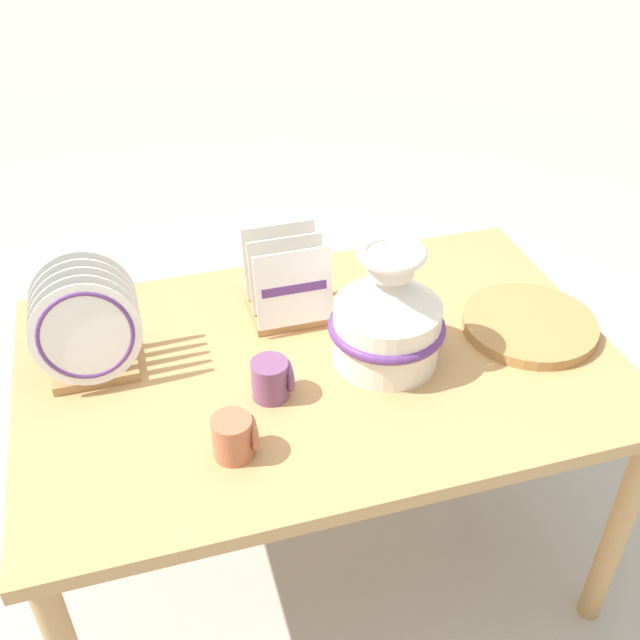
# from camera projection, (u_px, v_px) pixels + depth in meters

# --- Properties ---
(ground_plane) EXTENTS (14.00, 14.00, 0.00)m
(ground_plane) POSITION_uv_depth(u_px,v_px,m) (320.00, 549.00, 2.13)
(ground_plane) COLOR #B2ADA3
(display_table) EXTENTS (1.35, 0.87, 0.70)m
(display_table) POSITION_uv_depth(u_px,v_px,m) (320.00, 384.00, 1.76)
(display_table) COLOR tan
(display_table) RESTS_ON ground_plane
(ceramic_vase) EXTENTS (0.26, 0.26, 0.29)m
(ceramic_vase) POSITION_uv_depth(u_px,v_px,m) (387.00, 315.00, 1.64)
(ceramic_vase) COLOR white
(ceramic_vase) RESTS_ON display_table
(dish_rack_round_plates) EXTENTS (0.23, 0.18, 0.25)m
(dish_rack_round_plates) POSITION_uv_depth(u_px,v_px,m) (87.00, 330.00, 1.61)
(dish_rack_round_plates) COLOR tan
(dish_rack_round_plates) RESTS_ON display_table
(dish_rack_square_plates) EXTENTS (0.19, 0.17, 0.21)m
(dish_rack_square_plates) POSITION_uv_depth(u_px,v_px,m) (288.00, 291.00, 1.81)
(dish_rack_square_plates) COLOR tan
(dish_rack_square_plates) RESTS_ON display_table
(wicker_charger_stack) EXTENTS (0.32, 0.32, 0.03)m
(wicker_charger_stack) POSITION_uv_depth(u_px,v_px,m) (530.00, 324.00, 1.80)
(wicker_charger_stack) COLOR #AD7F47
(wicker_charger_stack) RESTS_ON display_table
(mug_terracotta_glaze) EXTENTS (0.09, 0.08, 0.09)m
(mug_terracotta_glaze) POSITION_uv_depth(u_px,v_px,m) (235.00, 437.00, 1.45)
(mug_terracotta_glaze) COLOR #B76647
(mug_terracotta_glaze) RESTS_ON display_table
(mug_plum_glaze) EXTENTS (0.09, 0.08, 0.09)m
(mug_plum_glaze) POSITION_uv_depth(u_px,v_px,m) (272.00, 379.00, 1.59)
(mug_plum_glaze) COLOR #7A4770
(mug_plum_glaze) RESTS_ON display_table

